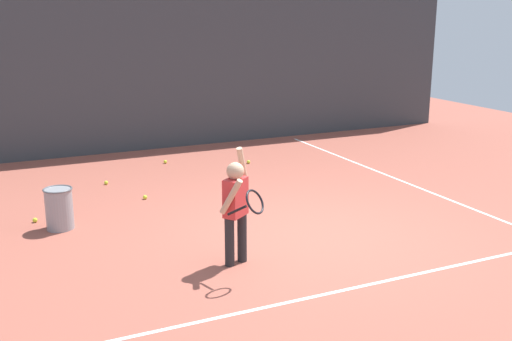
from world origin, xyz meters
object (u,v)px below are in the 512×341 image
tennis_player (236,204)px  tennis_ball_3 (145,197)px  tennis_ball_0 (248,162)px  ball_hopper (59,208)px  tennis_ball_2 (165,162)px  tennis_ball_4 (106,183)px  tennis_ball_5 (35,220)px

tennis_player → tennis_ball_3: size_ratio=20.46×
tennis_player → tennis_ball_0: (2.06, 4.27, -0.69)m
ball_hopper → tennis_ball_2: 3.69m
tennis_player → tennis_ball_2: 5.03m
tennis_player → tennis_ball_0: bearing=28.0°
tennis_ball_0 → tennis_ball_4: size_ratio=1.00×
ball_hopper → tennis_ball_4: bearing=62.4°
tennis_player → ball_hopper: size_ratio=2.40×
tennis_ball_2 → tennis_ball_4: 1.65m
ball_hopper → tennis_ball_3: bearing=30.6°
tennis_ball_0 → tennis_ball_5: same height
tennis_player → tennis_ball_3: bearing=60.0°
tennis_ball_0 → tennis_ball_4: same height
tennis_ball_0 → tennis_ball_4: bearing=-173.4°
ball_hopper → tennis_ball_0: (3.74, 2.20, -0.26)m
tennis_ball_4 → tennis_ball_5: bearing=-130.7°
tennis_ball_2 → tennis_ball_3: size_ratio=1.00×
tennis_ball_2 → ball_hopper: bearing=-128.8°
tennis_player → tennis_ball_4: bearing=63.8°
tennis_player → tennis_ball_3: 2.98m
tennis_ball_4 → tennis_ball_3: bearing=-70.4°
tennis_ball_3 → tennis_ball_0: bearing=30.4°
tennis_ball_0 → tennis_ball_3: 2.75m
tennis_ball_5 → tennis_ball_0: bearing=24.1°
tennis_ball_2 → tennis_ball_4: (-1.32, -0.99, 0.00)m
tennis_ball_4 → tennis_ball_5: (-1.27, -1.48, 0.00)m
tennis_ball_3 → tennis_ball_2: bearing=65.5°
tennis_player → ball_hopper: (-1.69, 2.07, -0.44)m
ball_hopper → tennis_ball_5: ball_hopper is taller
tennis_ball_2 → tennis_ball_3: bearing=-114.5°
tennis_ball_0 → tennis_ball_2: 1.59m
tennis_ball_3 → tennis_ball_4: bearing=109.6°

